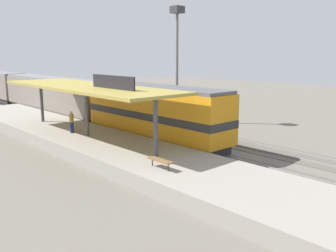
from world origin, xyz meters
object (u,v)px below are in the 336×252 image
Objects in this scene: locomotive at (154,113)px; passenger_carriage_front at (52,96)px; freight_car at (124,101)px; person_waiting at (72,121)px; light_mast at (177,40)px; platform_bench at (160,161)px.

passenger_carriage_front is at bearing 90.00° from locomotive.
freight_car is 11.58m from person_waiting.
locomotive reaches higher than freight_car.
passenger_carriage_front is (0.00, 18.00, -0.10)m from locomotive.
locomotive is at bearing -145.09° from light_mast.
freight_car is at bearing 122.63° from light_mast.
passenger_carriage_front reaches higher than person_waiting.
freight_car is at bearing 66.22° from locomotive.
platform_bench is 20.93m from freight_car.
platform_bench is at bearing -120.44° from freight_car.
freight_car is (4.60, 10.44, -0.44)m from locomotive.
person_waiting is (-5.04, 4.03, -0.56)m from locomotive.
locomotive is at bearing -113.78° from freight_car.
light_mast is at bearing -58.15° from passenger_carriage_front.
platform_bench is at bearing -103.19° from passenger_carriage_front.
light_mast reaches higher than person_waiting.
freight_car is at bearing -58.68° from passenger_carriage_front.
locomotive is 11.24m from light_mast.
light_mast is at bearing 43.38° from platform_bench.
person_waiting reaches higher than platform_bench.
locomotive reaches higher than platform_bench.
platform_bench is at bearing -128.30° from locomotive.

